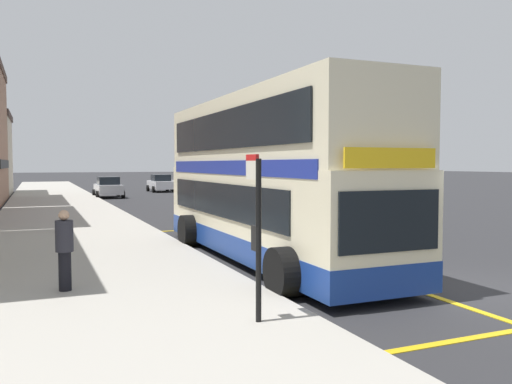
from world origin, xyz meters
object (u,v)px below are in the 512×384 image
double_decker_bus (266,184)px  parked_car_silver_behind (108,187)px  pedestrian_waiting_near_sign (64,247)px  parked_car_silver_across (184,183)px  bus_stop_sign (257,223)px  parked_car_white_far (161,183)px

double_decker_bus → parked_car_silver_behind: double_decker_bus is taller
pedestrian_waiting_near_sign → double_decker_bus: bearing=22.9°
parked_car_silver_across → parked_car_silver_behind: (-8.00, -7.19, 0.00)m
parked_car_silver_behind → pedestrian_waiting_near_sign: 31.23m
bus_stop_sign → parked_car_silver_across: bearing=76.5°
double_decker_bus → parked_car_white_far: double_decker_bus is taller
parked_car_silver_across → bus_stop_sign: bearing=-105.3°
double_decker_bus → parked_car_silver_across: bearing=78.4°
pedestrian_waiting_near_sign → bus_stop_sign: bearing=-50.3°
pedestrian_waiting_near_sign → parked_car_silver_across: bearing=71.6°
double_decker_bus → bus_stop_sign: double_decker_bus is taller
bus_stop_sign → parked_car_silver_behind: bearing=86.7°
double_decker_bus → parked_car_silver_behind: 28.69m
bus_stop_sign → parked_car_white_far: bearing=79.6°
double_decker_bus → pedestrian_waiting_near_sign: double_decker_bus is taller
parked_car_silver_across → parked_car_silver_behind: bearing=-139.9°
double_decker_bus → parked_car_silver_across: double_decker_bus is taller
bus_stop_sign → pedestrian_waiting_near_sign: (-2.69, 3.24, -0.70)m
bus_stop_sign → parked_car_silver_across: bus_stop_sign is taller
parked_car_white_far → pedestrian_waiting_near_sign: 39.12m
double_decker_bus → parked_car_silver_across: 36.61m
parked_car_white_far → pedestrian_waiting_near_sign: (-10.26, -37.75, 0.19)m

